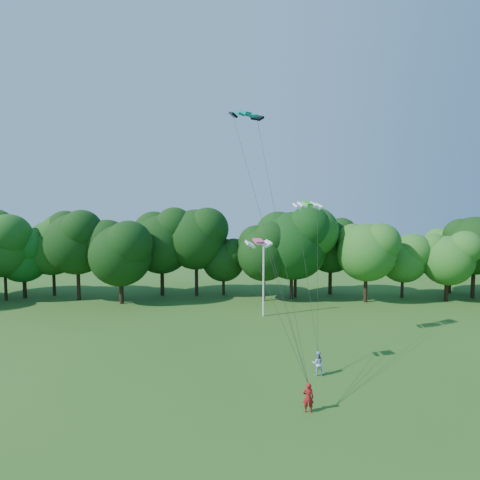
{
  "coord_description": "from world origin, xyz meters",
  "views": [
    {
      "loc": [
        -1.66,
        -15.44,
        12.02
      ],
      "look_at": [
        -1.06,
        13.0,
        9.91
      ],
      "focal_mm": 28.0,
      "sensor_mm": 36.0,
      "label": 1
    }
  ],
  "objects": [
    {
      "name": "tree_back_east",
      "position": [
        30.62,
        38.74,
        6.94
      ],
      "size": [
        7.65,
        7.65,
        11.12
      ],
      "color": "#392617",
      "rests_on": "ground"
    },
    {
      "name": "tree_back_center",
      "position": [
        6.54,
        35.6,
        9.32
      ],
      "size": [
        10.26,
        10.26,
        14.92
      ],
      "color": "#341E14",
      "rests_on": "ground"
    },
    {
      "name": "tree_back_west",
      "position": [
        -30.84,
        37.07,
        6.64
      ],
      "size": [
        7.31,
        7.31,
        10.63
      ],
      "color": "#372316",
      "rests_on": "ground"
    },
    {
      "name": "utility_pole",
      "position": [
        1.96,
        27.18,
        4.41
      ],
      "size": [
        1.72,
        0.22,
        8.6
      ],
      "rotation": [
        0.0,
        0.0,
        -0.01
      ],
      "color": "silver",
      "rests_on": "ground"
    },
    {
      "name": "kite_flyer_right",
      "position": [
        4.66,
        11.31,
        0.89
      ],
      "size": [
        0.92,
        0.75,
        1.78
      ],
      "primitive_type": "imported",
      "rotation": [
        0.0,
        0.0,
        3.05
      ],
      "color": "#A6BBE7",
      "rests_on": "ground"
    },
    {
      "name": "kite_green",
      "position": [
        5.01,
        17.71,
        12.85
      ],
      "size": [
        2.78,
        1.87,
        0.52
      ],
      "rotation": [
        0.0,
        0.0,
        0.31
      ],
      "color": "green",
      "rests_on": "ground"
    },
    {
      "name": "kite_pink",
      "position": [
        0.21,
        11.16,
        9.98
      ],
      "size": [
        2.03,
        1.37,
        0.34
      ],
      "rotation": [
        0.0,
        0.0,
        0.28
      ],
      "color": "#F5447D",
      "rests_on": "ground"
    },
    {
      "name": "kite_flyer_left",
      "position": [
        2.91,
        6.2,
        0.9
      ],
      "size": [
        0.7,
        0.49,
        1.81
      ],
      "primitive_type": "imported",
      "rotation": [
        0.0,
        0.0,
        3.05
      ],
      "color": "maroon",
      "rests_on": "ground"
    },
    {
      "name": "kite_teal",
      "position": [
        -0.57,
        15.67,
        20.16
      ],
      "size": [
        3.01,
        2.26,
        0.58
      ],
      "rotation": [
        0.0,
        0.0,
        0.43
      ],
      "color": "#04837C",
      "rests_on": "ground"
    }
  ]
}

